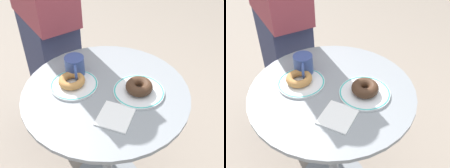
# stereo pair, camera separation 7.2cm
# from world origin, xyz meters

# --- Properties ---
(cafe_table) EXTENTS (0.71, 0.71, 0.75)m
(cafe_table) POSITION_xyz_m (0.00, 0.00, 0.50)
(cafe_table) COLOR gray
(cafe_table) RESTS_ON ground
(plate_left) EXTENTS (0.20, 0.20, 0.01)m
(plate_left) POSITION_xyz_m (-0.14, 0.01, 0.75)
(plate_left) COLOR white
(plate_left) RESTS_ON cafe_table
(plate_right) EXTENTS (0.21, 0.21, 0.01)m
(plate_right) POSITION_xyz_m (0.14, -0.00, 0.75)
(plate_right) COLOR white
(plate_right) RESTS_ON cafe_table
(donut_old_fashioned) EXTENTS (0.13, 0.13, 0.03)m
(donut_old_fashioned) POSITION_xyz_m (-0.15, 0.01, 0.77)
(donut_old_fashioned) COLOR #BC7F42
(donut_old_fashioned) RESTS_ON plate_left
(donut_chocolate) EXTENTS (0.11, 0.11, 0.04)m
(donut_chocolate) POSITION_xyz_m (0.14, -0.00, 0.78)
(donut_chocolate) COLOR #422819
(donut_chocolate) RESTS_ON plate_right
(paper_napkin) EXTENTS (0.15, 0.16, 0.01)m
(paper_napkin) POSITION_xyz_m (0.06, -0.15, 0.75)
(paper_napkin) COLOR white
(paper_napkin) RESTS_ON cafe_table
(coffee_mug) EXTENTS (0.09, 0.13, 0.10)m
(coffee_mug) POSITION_xyz_m (-0.15, 0.08, 0.80)
(coffee_mug) COLOR #334784
(coffee_mug) RESTS_ON cafe_table
(person_figure) EXTENTS (0.47, 0.48, 1.62)m
(person_figure) POSITION_xyz_m (-0.40, 0.44, 0.80)
(person_figure) COLOR #2D3351
(person_figure) RESTS_ON ground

